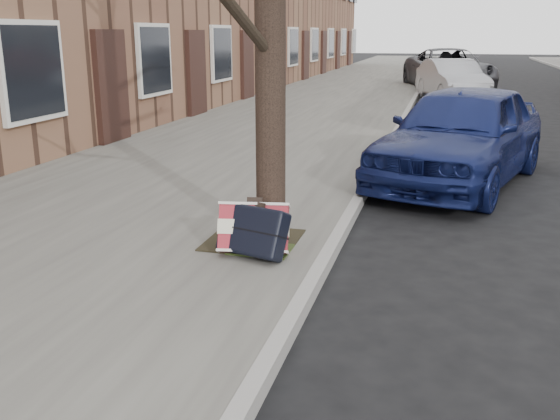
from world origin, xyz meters
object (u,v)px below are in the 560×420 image
(suitcase_navy, at_px, (253,231))
(car_near_front, at_px, (461,134))
(suitcase_red, at_px, (254,229))
(car_near_mid, at_px, (452,80))

(suitcase_navy, xyz_separation_m, car_near_front, (1.81, 3.91, 0.33))
(suitcase_red, xyz_separation_m, car_near_front, (1.82, 3.84, 0.34))
(suitcase_navy, xyz_separation_m, car_near_mid, (1.69, 15.14, 0.26))
(car_near_front, bearing_deg, suitcase_navy, -97.80)
(suitcase_navy, bearing_deg, car_near_mid, 100.60)
(car_near_mid, bearing_deg, car_near_front, -106.35)
(car_near_front, height_order, car_near_mid, car_near_front)
(suitcase_navy, distance_m, car_near_mid, 15.23)
(car_near_mid, bearing_deg, suitcase_navy, -113.33)
(suitcase_red, distance_m, suitcase_navy, 0.08)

